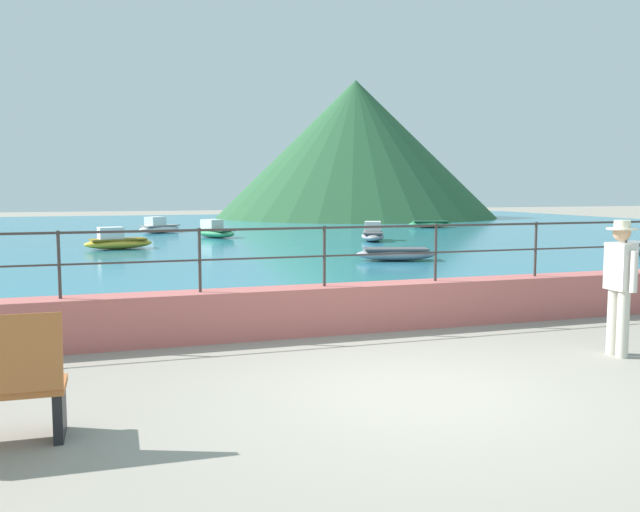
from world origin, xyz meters
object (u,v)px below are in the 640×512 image
object	(u,v)px
boat_5	(159,227)
boat_6	(373,234)
boat_1	(629,247)
boat_2	(215,231)
boat_4	(396,254)
boat_0	(430,224)
person_walking	(620,281)
boat_3	(117,241)

from	to	relation	value
boat_5	boat_6	world-z (taller)	same
boat_1	boat_5	world-z (taller)	boat_5
boat_2	boat_6	world-z (taller)	same
boat_1	boat_2	bearing A→B (deg)	135.44
boat_5	boat_6	bearing A→B (deg)	-44.70
boat_1	boat_4	bearing A→B (deg)	177.13
boat_0	boat_6	world-z (taller)	boat_6
boat_1	boat_4	world-z (taller)	same
boat_6	boat_4	bearing A→B (deg)	-107.53
boat_2	boat_6	distance (m)	6.83
boat_1	boat_2	world-z (taller)	boat_2
person_walking	boat_5	bearing A→B (deg)	97.84
boat_0	boat_3	world-z (taller)	boat_3
boat_1	boat_5	size ratio (longest dim) A/B	1.03
boat_3	boat_4	bearing A→B (deg)	-40.42
boat_2	boat_3	size ratio (longest dim) A/B	1.02
boat_6	person_walking	bearing A→B (deg)	-102.91
boat_0	person_walking	bearing A→B (deg)	-112.44
boat_2	boat_4	xyz separation A→B (m)	(3.45, -10.89, -0.07)
person_walking	boat_2	bearing A→B (deg)	94.05
person_walking	boat_4	world-z (taller)	person_walking
boat_3	boat_4	world-z (taller)	boat_3
boat_3	boat_5	xyz separation A→B (m)	(2.13, 8.30, 0.00)
boat_2	boat_5	distance (m)	4.35
boat_1	boat_2	distance (m)	16.09
person_walking	boat_2	distance (m)	21.94
boat_2	boat_3	xyz separation A→B (m)	(-4.13, -4.44, 0.00)
person_walking	boat_6	bearing A→B (deg)	77.09
boat_0	boat_5	distance (m)	14.06
person_walking	boat_0	size ratio (longest dim) A/B	0.71
boat_0	boat_2	bearing A→B (deg)	-163.43
boat_5	boat_2	bearing A→B (deg)	-62.66
boat_6	boat_2	bearing A→B (deg)	146.63
boat_1	boat_6	world-z (taller)	boat_6
boat_2	boat_1	bearing A→B (deg)	-44.56
boat_1	boat_6	xyz separation A→B (m)	(-5.77, 7.54, 0.07)
boat_2	boat_4	distance (m)	11.42
boat_0	boat_3	size ratio (longest dim) A/B	1.02
boat_0	boat_5	size ratio (longest dim) A/B	1.02
boat_0	boat_4	size ratio (longest dim) A/B	1.00
person_walking	boat_4	size ratio (longest dim) A/B	0.71
boat_0	boat_6	bearing A→B (deg)	-130.91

